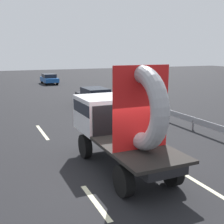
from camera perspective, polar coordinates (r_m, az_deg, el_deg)
ground_plane at (r=9.72m, az=2.87°, el=-13.13°), size 120.00×120.00×0.00m
flatbed_truck at (r=10.23m, az=1.17°, el=-1.50°), size 2.02×5.41×3.75m
distant_sedan at (r=22.06m, az=-3.46°, el=3.17°), size 1.84×4.30×1.40m
guardrail at (r=17.08m, az=12.41°, el=-0.45°), size 0.10×13.32×0.71m
lane_dash_left_near at (r=8.35m, az=-3.38°, el=-17.59°), size 0.16×2.12×0.01m
lane_dash_left_far at (r=15.35m, az=-13.83°, el=-3.94°), size 0.16×2.97×0.01m
lane_dash_right_near at (r=9.69m, az=17.61°, el=-13.76°), size 0.16×2.10×0.01m
lane_dash_right_far at (r=16.46m, az=-2.06°, el=-2.52°), size 0.16×2.43×0.01m
oncoming_car at (r=38.38m, az=-12.50°, el=6.58°), size 1.71×3.99×1.30m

